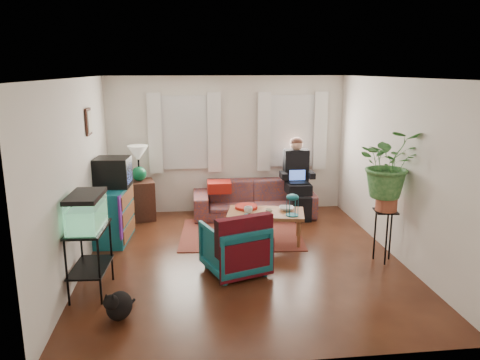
{
  "coord_description": "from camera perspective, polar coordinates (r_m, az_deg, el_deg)",
  "views": [
    {
      "loc": [
        -0.8,
        -6.35,
        2.71
      ],
      "look_at": [
        0.0,
        0.4,
        1.1
      ],
      "focal_mm": 35.0,
      "sensor_mm": 36.0,
      "label": 1
    }
  ],
  "objects": [
    {
      "name": "serape_throw",
      "position": [
        6.09,
        0.6,
        -7.41
      ],
      "size": [
        0.8,
        0.44,
        0.64
      ],
      "primitive_type": "cube",
      "rotation": [
        0.0,
        0.0,
        0.35
      ],
      "color": "#9E0A0A",
      "rests_on": "armchair"
    },
    {
      "name": "aquarium",
      "position": [
        5.91,
        -18.24,
        -3.58
      ],
      "size": [
        0.41,
        0.7,
        0.44
      ],
      "primitive_type": "cube",
      "rotation": [
        0.0,
        0.0,
        -0.06
      ],
      "color": "#7FD899",
      "rests_on": "aquarium_stand"
    },
    {
      "name": "curtains_left",
      "position": [
        8.82,
        -6.73,
        5.68
      ],
      "size": [
        1.36,
        0.06,
        1.5
      ],
      "primitive_type": "cube",
      "color": "white",
      "rests_on": "wall_back"
    },
    {
      "name": "cup_b",
      "position": [
        7.28,
        3.54,
        -3.95
      ],
      "size": [
        0.13,
        0.13,
        0.1
      ],
      "primitive_type": "imported",
      "rotation": [
        0.0,
        0.0,
        -0.21
      ],
      "color": "beige",
      "rests_on": "coffee_table"
    },
    {
      "name": "armchair",
      "position": [
        6.4,
        -0.65,
        -7.92
      ],
      "size": [
        0.96,
        0.93,
        0.78
      ],
      "primitive_type": "imported",
      "rotation": [
        0.0,
        0.0,
        3.49
      ],
      "color": "#12516E",
      "rests_on": "floor"
    },
    {
      "name": "bowl",
      "position": [
        7.58,
        5.68,
        -3.47
      ],
      "size": [
        0.28,
        0.28,
        0.06
      ],
      "primitive_type": "imported",
      "rotation": [
        0.0,
        0.0,
        -0.21
      ],
      "color": "white",
      "rests_on": "coffee_table"
    },
    {
      "name": "curtains_right",
      "position": [
        9.06,
        6.42,
        5.89
      ],
      "size": [
        1.36,
        0.06,
        1.5
      ],
      "primitive_type": "cube",
      "color": "white",
      "rests_on": "wall_back"
    },
    {
      "name": "picture_frame",
      "position": [
        7.37,
        -17.92,
        6.78
      ],
      "size": [
        0.04,
        0.32,
        0.4
      ],
      "primitive_type": "cube",
      "color": "#3D2616",
      "rests_on": "wall_left"
    },
    {
      "name": "sofa",
      "position": [
        8.79,
        1.7,
        -1.63
      ],
      "size": [
        2.27,
        0.93,
        0.88
      ],
      "primitive_type": "imported",
      "rotation": [
        0.0,
        0.0,
        -0.02
      ],
      "color": "brown",
      "rests_on": "floor"
    },
    {
      "name": "table_lamp",
      "position": [
        8.67,
        -12.26,
        1.88
      ],
      "size": [
        0.44,
        0.44,
        0.66
      ],
      "primitive_type": null,
      "rotation": [
        0.0,
        0.0,
        0.19
      ],
      "color": "white",
      "rests_on": "side_table"
    },
    {
      "name": "window_left",
      "position": [
        8.9,
        -6.73,
        5.75
      ],
      "size": [
        1.08,
        0.04,
        1.38
      ],
      "primitive_type": "cube",
      "color": "white",
      "rests_on": "wall_back"
    },
    {
      "name": "potted_plant",
      "position": [
        6.81,
        17.65,
        0.7
      ],
      "size": [
        0.97,
        0.87,
        0.97
      ],
      "primitive_type": "imported",
      "rotation": [
        0.0,
        0.0,
        -0.14
      ],
      "color": "#599947",
      "rests_on": "plant_stand"
    },
    {
      "name": "area_rug",
      "position": [
        7.93,
        0.12,
        -6.59
      ],
      "size": [
        2.13,
        1.77,
        0.01
      ],
      "primitive_type": "cube",
      "rotation": [
        0.0,
        0.0,
        -0.09
      ],
      "color": "brown",
      "rests_on": "floor"
    },
    {
      "name": "cup_a",
      "position": [
        7.38,
        1.01,
        -3.67
      ],
      "size": [
        0.16,
        0.16,
        0.11
      ],
      "primitive_type": "imported",
      "rotation": [
        0.0,
        0.0,
        -0.21
      ],
      "color": "white",
      "rests_on": "coffee_table"
    },
    {
      "name": "ceiling",
      "position": [
        6.4,
        0.43,
        12.35
      ],
      "size": [
        4.5,
        5.0,
        0.01
      ],
      "primitive_type": "cube",
      "color": "white",
      "rests_on": "wall_back"
    },
    {
      "name": "floor",
      "position": [
        6.95,
        0.39,
        -9.63
      ],
      "size": [
        4.5,
        5.0,
        0.01
      ],
      "primitive_type": "cube",
      "color": "#4F2B14",
      "rests_on": "ground"
    },
    {
      "name": "aquarium_stand",
      "position": [
        6.12,
        -17.8,
        -9.33
      ],
      "size": [
        0.46,
        0.77,
        0.84
      ],
      "primitive_type": "cube",
      "rotation": [
        0.0,
        0.0,
        -0.06
      ],
      "color": "black",
      "rests_on": "floor"
    },
    {
      "name": "dresser",
      "position": [
        7.81,
        -15.26,
        -4.05
      ],
      "size": [
        0.57,
        1.02,
        0.88
      ],
      "primitive_type": "cube",
      "rotation": [
        0.0,
        0.0,
        -0.09
      ],
      "color": "#104F63",
      "rests_on": "floor"
    },
    {
      "name": "side_table",
      "position": [
        8.82,
        -12.05,
        -2.4
      ],
      "size": [
        0.58,
        0.58,
        0.72
      ],
      "primitive_type": "cube",
      "rotation": [
        0.0,
        0.0,
        0.19
      ],
      "color": "#3E2917",
      "rests_on": "floor"
    },
    {
      "name": "wall_right",
      "position": [
        7.18,
        18.53,
        1.31
      ],
      "size": [
        0.01,
        5.0,
        2.6
      ],
      "primitive_type": "cube",
      "color": "silver",
      "rests_on": "floor"
    },
    {
      "name": "window_right",
      "position": [
        9.13,
        6.3,
        5.95
      ],
      "size": [
        1.08,
        0.04,
        1.38
      ],
      "primitive_type": "cube",
      "color": "white",
      "rests_on": "wall_back"
    },
    {
      "name": "birdcage",
      "position": [
        7.28,
        6.41,
        -3.01
      ],
      "size": [
        0.23,
        0.23,
        0.35
      ],
      "primitive_type": null,
      "rotation": [
        0.0,
        0.0,
        -0.21
      ],
      "color": "#115B6B",
      "rests_on": "coffee_table"
    },
    {
      "name": "seated_person",
      "position": [
        8.87,
        6.94,
        -0.05
      ],
      "size": [
        0.58,
        0.71,
        1.35
      ],
      "primitive_type": null,
      "rotation": [
        0.0,
        0.0,
        -0.02
      ],
      "color": "black",
      "rests_on": "sofa"
    },
    {
      "name": "wall_back",
      "position": [
        8.99,
        -1.57,
        4.31
      ],
      "size": [
        4.5,
        0.01,
        2.6
      ],
      "primitive_type": "cube",
      "color": "silver",
      "rests_on": "floor"
    },
    {
      "name": "crt_tv",
      "position": [
        7.73,
        -15.25,
        0.93
      ],
      "size": [
        0.58,
        0.53,
        0.47
      ],
      "primitive_type": "cube",
      "rotation": [
        0.0,
        0.0,
        -0.09
      ],
      "color": "black",
      "rests_on": "dresser"
    },
    {
      "name": "wall_left",
      "position": [
        6.66,
        -19.17,
        0.36
      ],
      "size": [
        0.01,
        5.0,
        2.6
      ],
      "primitive_type": "cube",
      "color": "silver",
      "rests_on": "floor"
    },
    {
      "name": "wall_front",
      "position": [
        4.17,
        4.71,
        -6.45
      ],
      "size": [
        4.5,
        0.01,
        2.6
      ],
      "primitive_type": "cube",
      "color": "silver",
      "rests_on": "floor"
    },
    {
      "name": "coffee_table",
      "position": [
        7.56,
        3.14,
        -5.67
      ],
      "size": [
        1.31,
        0.89,
        0.5
      ],
      "primitive_type": "cube",
      "rotation": [
        0.0,
        0.0,
        -0.21
      ],
      "color": "brown",
      "rests_on": "floor"
    },
    {
      "name": "black_cat",
      "position": [
        5.52,
        -14.53,
        -14.31
      ],
      "size": [
        0.41,
        0.51,
        0.38
      ],
      "primitive_type": "ellipsoid",
      "rotation": [
        0.0,
        0.0,
        -0.32
      ],
      "color": "black",
      "rests_on": "floor"
    },
    {
      "name": "snack_tray",
      "position": [
        7.66,
        0.76,
        -3.3
      ],
      "size": [
        0.44,
        0.44,
        0.04
      ],
      "primitive_type": "cylinder",
      "rotation": [
        0.0,
        0.0,
        -0.21
      ],
      "color": "#B21414",
      "rests_on": "coffee_table"
    },
    {
      "name": "plant_stand",
      "position": [
        7.06,
        17.13,
        -6.54
      ],
      "size": [
        0.37,
        0.37,
        0.77
      ],
      "primitive_type": "cube",
      "rotation": [
        0.0,
        0.0,
        -0.14
      ],
      "color": "black",
      "rests_on": "floor"
    }
  ]
}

